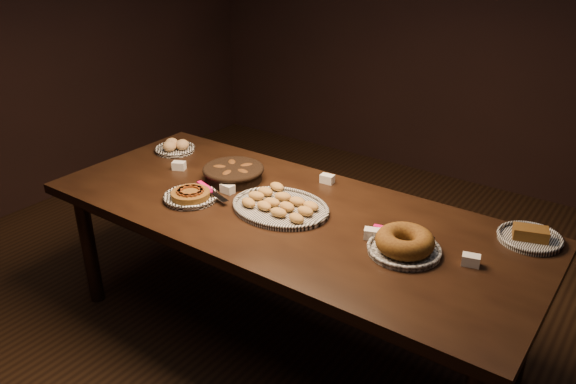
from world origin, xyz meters
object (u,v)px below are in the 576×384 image
Objects in this scene: bundt_cake_plate at (404,244)px; apple_tart_plate at (191,196)px; madeleine_platter at (280,206)px; buffet_table at (285,224)px.

apple_tart_plate is at bearing 174.33° from bundt_cake_plate.
apple_tart_plate is 1.08m from bundt_cake_plate.
apple_tart_plate and madeleine_platter have the same top height.
buffet_table is at bearing 164.06° from bundt_cake_plate.
bundt_cake_plate is (0.64, -0.01, 0.02)m from madeleine_platter.
bundt_cake_plate is at bearing -5.40° from madeleine_platter.
bundt_cake_plate reaches higher than buffet_table.
bundt_cake_plate is at bearing -16.14° from apple_tart_plate.
bundt_cake_plate is (1.07, 0.16, 0.02)m from apple_tart_plate.
apple_tart_plate reaches higher than buffet_table.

